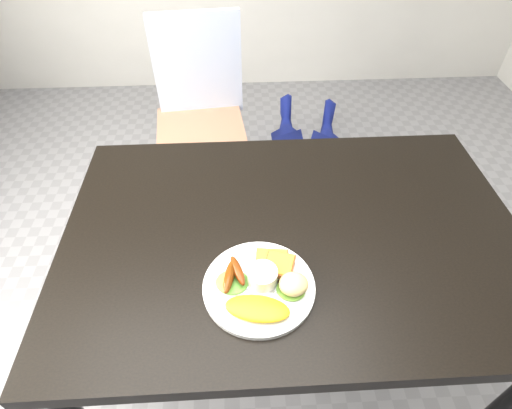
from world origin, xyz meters
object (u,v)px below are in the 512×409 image
Objects in this scene: dining_table at (293,234)px; person at (314,85)px; plate at (259,287)px; dining_chair at (201,132)px.

dining_table is 0.82× the size of person.
plate is at bearing 82.75° from person.
plate is (-0.10, -0.18, 0.03)m from dining_table.
dining_table is 2.96× the size of dining_chair.
plate is (0.21, -1.08, 0.31)m from dining_chair.
dining_chair is (-0.31, 0.90, -0.28)m from dining_table.
person is at bearing -18.81° from dining_chair.
person is (0.49, -0.11, 0.29)m from dining_chair.
person is (0.18, 0.79, 0.01)m from dining_table.
plate reaches higher than dining_chair.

